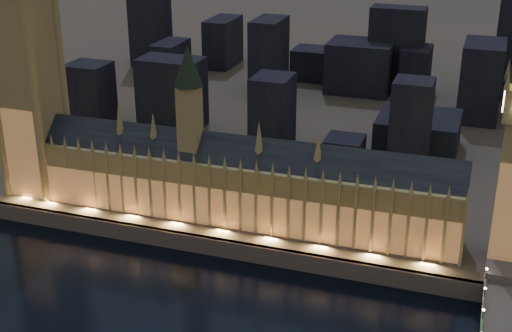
% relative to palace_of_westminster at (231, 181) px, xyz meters
% --- Properties ---
extents(ground_plane, '(2000.00, 2000.00, 0.00)m').
position_rel_palace_of_westminster_xyz_m(ground_plane, '(8.97, -61.74, -26.37)').
color(ground_plane, black).
rests_on(ground_plane, ground).
extents(north_bank, '(2000.00, 960.00, 8.00)m').
position_rel_palace_of_westminster_xyz_m(north_bank, '(8.97, 458.26, -22.37)').
color(north_bank, '#464240').
rests_on(north_bank, ground).
extents(embankment_wall, '(2000.00, 2.50, 8.00)m').
position_rel_palace_of_westminster_xyz_m(embankment_wall, '(8.97, -20.74, -22.37)').
color(embankment_wall, brown).
rests_on(embankment_wall, ground).
extents(palace_of_westminster, '(202.00, 22.29, 78.00)m').
position_rel_palace_of_westminster_xyz_m(palace_of_westminster, '(0.00, 0.00, 0.00)').
color(palace_of_westminster, '#8F8357').
rests_on(palace_of_westminster, north_bank).
extents(victoria_tower, '(31.68, 31.68, 128.30)m').
position_rel_palace_of_westminster_xyz_m(victoria_tower, '(-101.03, 0.19, 45.43)').
color(victoria_tower, '#8F8357').
rests_on(victoria_tower, north_bank).
extents(city_backdrop, '(464.44, 215.63, 79.97)m').
position_rel_palace_of_westminster_xyz_m(city_backdrop, '(40.50, 185.33, 4.65)').
color(city_backdrop, black).
rests_on(city_backdrop, north_bank).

